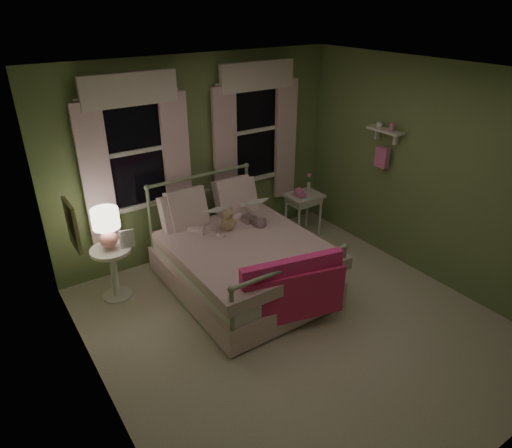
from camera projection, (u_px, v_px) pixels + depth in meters
room_shell at (300, 216)px, 4.39m from camera, size 4.20×4.20×4.20m
bed at (240, 259)px, 5.44m from camera, size 1.58×2.04×1.18m
pink_throw at (294, 284)px, 4.58m from camera, size 1.10×0.38×0.71m
child_left at (200, 212)px, 5.38m from camera, size 0.30×0.27×0.70m
child_right at (240, 199)px, 5.64m from camera, size 0.44×0.38×0.77m
book_left at (210, 216)px, 5.17m from camera, size 0.21×0.14×0.26m
book_right at (251, 208)px, 5.47m from camera, size 0.22×0.17×0.26m
teddy_bear at (228, 221)px, 5.46m from camera, size 0.23×0.19×0.31m
nightstand_left at (113, 266)px, 5.24m from camera, size 0.46×0.46×0.65m
table_lamp at (106, 225)px, 5.00m from camera, size 0.30×0.30×0.47m
book_nightstand at (121, 249)px, 5.12m from camera, size 0.20×0.25×0.02m
nightstand_right at (304, 201)px, 6.58m from camera, size 0.50×0.40×0.64m
pink_toy at (299, 192)px, 6.45m from camera, size 0.14×0.19×0.14m
bud_vase at (309, 183)px, 6.57m from camera, size 0.06×0.06×0.28m
window_left at (136, 147)px, 5.32m from camera, size 1.34×0.13×1.96m
window_right at (256, 126)px, 6.17m from camera, size 1.34×0.13×1.96m
wall_shelf at (383, 144)px, 5.75m from camera, size 0.15×0.50×0.60m
framed_picture at (72, 225)px, 3.77m from camera, size 0.03×0.32×0.42m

